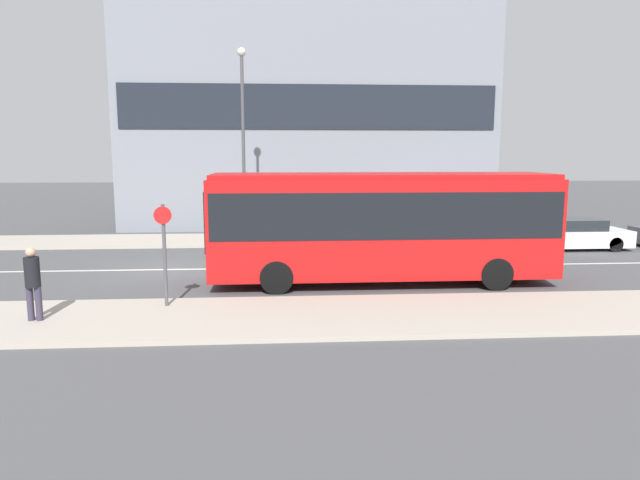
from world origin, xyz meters
name	(u,v)px	position (x,y,z in m)	size (l,w,h in m)	color
ground_plane	(172,270)	(0.00, 0.00, 0.00)	(120.00, 120.00, 0.00)	#4F4F51
sidewalk_near	(124,320)	(0.00, -6.25, 0.07)	(44.00, 3.50, 0.13)	#B2A899
sidewalk_far	(198,240)	(0.00, 6.25, 0.07)	(44.00, 3.50, 0.13)	#B2A899
lane_centerline	(172,269)	(0.00, 0.00, 0.00)	(41.80, 0.16, 0.01)	silver
apartment_block_left_tower	(307,12)	(5.29, 12.07, 11.40)	(19.67, 5.22, 22.82)	gray
city_bus	(381,221)	(6.83, -2.50, 1.94)	(10.42, 2.62, 3.38)	red
parked_car_0	(573,234)	(15.99, 3.22, 0.61)	(4.34, 1.86, 1.28)	silver
pedestrian_near_stop	(33,279)	(-1.98, -6.35, 1.11)	(0.35, 0.34, 1.73)	#383347
bus_stop_sign	(164,247)	(0.82, -5.27, 1.65)	(0.44, 0.12, 2.60)	#4C4C51
street_lamp	(243,128)	(2.22, 4.99, 5.01)	(0.36, 0.36, 8.18)	#4C4C51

